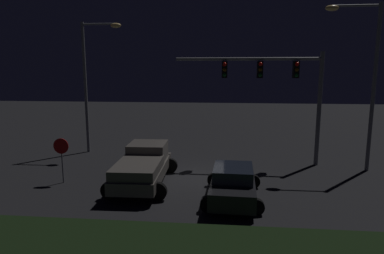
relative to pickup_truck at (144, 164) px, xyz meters
The scene contains 7 objects.
ground_plane 3.07m from the pickup_truck, 25.62° to the left, with size 80.00×80.00×0.00m, color black.
pickup_truck is the anchor object (origin of this frame).
car_sedan 4.57m from the pickup_truck, 21.16° to the right, with size 2.61×4.47×1.51m.
traffic_signal_gantry 8.86m from the pickup_truck, 31.69° to the left, with size 8.32×0.56×6.50m.
street_lamp_left 8.80m from the pickup_truck, 128.61° to the left, with size 2.65×0.44×8.51m.
street_lamp_right 12.51m from the pickup_truck, 16.53° to the left, with size 2.87×0.44×8.89m.
stop_sign 4.04m from the pickup_truck, behind, with size 0.76×0.08×2.23m.
Camera 1 is at (1.24, -16.66, 5.47)m, focal length 31.37 mm.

